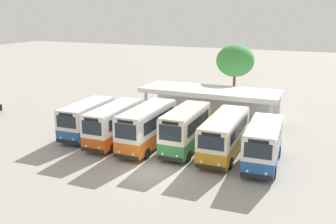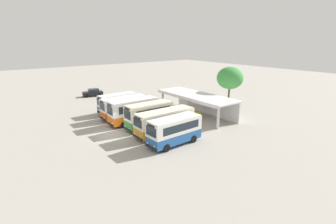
{
  "view_description": "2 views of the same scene",
  "coord_description": "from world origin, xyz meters",
  "views": [
    {
      "loc": [
        10.98,
        -22.6,
        11.37
      ],
      "look_at": [
        -1.85,
        7.72,
        2.42
      ],
      "focal_mm": 40.44,
      "sensor_mm": 36.0,
      "label": 1
    },
    {
      "loc": [
        28.63,
        -12.28,
        11.77
      ],
      "look_at": [
        0.47,
        8.58,
        1.66
      ],
      "focal_mm": 26.89,
      "sensor_mm": 36.0,
      "label": 2
    }
  ],
  "objects": [
    {
      "name": "waiting_chair_second_from_end",
      "position": [
        0.38,
        14.18,
        0.52
      ],
      "size": [
        0.45,
        0.45,
        0.86
      ],
      "color": "slate",
      "rests_on": "ground"
    },
    {
      "name": "waiting_chair_middle_seat",
      "position": [
        1.0,
        14.2,
        0.52
      ],
      "size": [
        0.45,
        0.45,
        0.86
      ],
      "color": "slate",
      "rests_on": "ground"
    },
    {
      "name": "roadside_tree_behind_canopy",
      "position": [
        0.99,
        21.14,
        5.56
      ],
      "size": [
        4.42,
        4.42,
        7.45
      ],
      "color": "brown",
      "rests_on": "ground"
    },
    {
      "name": "terminal_canopy",
      "position": [
        0.02,
        15.11,
        2.6
      ],
      "size": [
        14.31,
        4.93,
        3.4
      ],
      "color": "silver",
      "rests_on": "ground"
    },
    {
      "name": "city_bus_nearest_orange",
      "position": [
        -8.79,
        5.13,
        1.74
      ],
      "size": [
        2.65,
        6.65,
        3.15
      ],
      "color": "black",
      "rests_on": "ground"
    },
    {
      "name": "waiting_chair_end_by_column",
      "position": [
        -0.24,
        14.21,
        0.52
      ],
      "size": [
        0.45,
        0.45,
        0.86
      ],
      "color": "slate",
      "rests_on": "ground"
    },
    {
      "name": "parked_car_flank",
      "position": [
        -23.67,
        6.31,
        0.83
      ],
      "size": [
        2.57,
        4.47,
        1.62
      ],
      "color": "black",
      "rests_on": "ground"
    },
    {
      "name": "city_bus_fourth_amber",
      "position": [
        0.79,
        5.13,
        1.94
      ],
      "size": [
        2.32,
        6.75,
        3.55
      ],
      "color": "black",
      "rests_on": "ground"
    },
    {
      "name": "city_bus_middle_cream",
      "position": [
        -2.4,
        4.53,
        1.95
      ],
      "size": [
        2.36,
        7.46,
        3.55
      ],
      "color": "black",
      "rests_on": "ground"
    },
    {
      "name": "ground_plane",
      "position": [
        0.0,
        0.0,
        0.0
      ],
      "size": [
        180.0,
        180.0,
        0.0
      ],
      "primitive_type": "plane",
      "color": "#A39E93"
    },
    {
      "name": "city_bus_far_end_green",
      "position": [
        7.18,
        4.53,
        1.79
      ],
      "size": [
        2.6,
        6.82,
        3.24
      ],
      "color": "black",
      "rests_on": "ground"
    },
    {
      "name": "city_bus_fifth_blue",
      "position": [
        3.99,
        5.47,
        1.78
      ],
      "size": [
        2.52,
        8.14,
        3.21
      ],
      "color": "black",
      "rests_on": "ground"
    },
    {
      "name": "city_bus_second_in_row",
      "position": [
        -5.6,
        4.6,
        1.83
      ],
      "size": [
        2.39,
        7.26,
        3.31
      ],
      "color": "black",
      "rests_on": "ground"
    }
  ]
}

